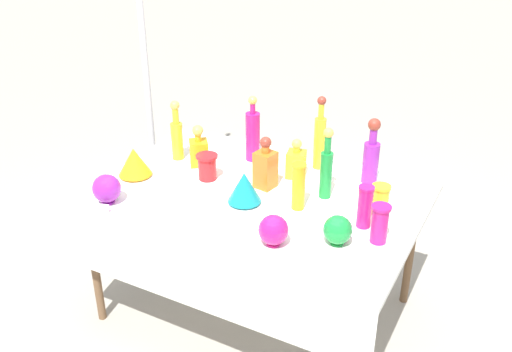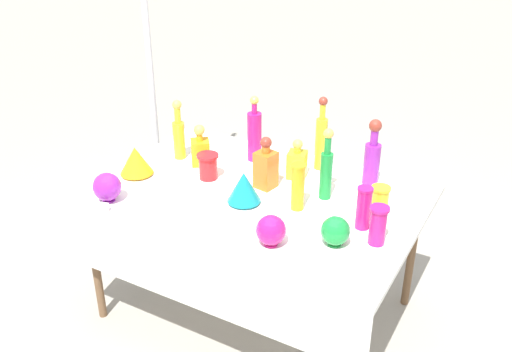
{
  "view_description": "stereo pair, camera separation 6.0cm",
  "coord_description": "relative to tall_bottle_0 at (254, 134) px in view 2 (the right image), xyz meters",
  "views": [
    {
      "loc": [
        1.2,
        -2.26,
        2.18
      ],
      "look_at": [
        0.0,
        0.0,
        0.86
      ],
      "focal_mm": 40.0,
      "sensor_mm": 36.0,
      "label": 1
    },
    {
      "loc": [
        1.26,
        -2.24,
        2.18
      ],
      "look_at": [
        0.0,
        0.0,
        0.86
      ],
      "focal_mm": 40.0,
      "sensor_mm": 36.0,
      "label": 2
    }
  ],
  "objects": [
    {
      "name": "tall_bottle_1",
      "position": [
        -0.39,
        -0.19,
        -0.01
      ],
      "size": [
        0.07,
        0.07,
        0.35
      ],
      "color": "yellow",
      "rests_on": "display_table"
    },
    {
      "name": "canopy_pole",
      "position": [
        -0.96,
        0.28,
        0.14
      ],
      "size": [
        0.18,
        0.18,
        2.63
      ],
      "color": "silver",
      "rests_on": "ground"
    },
    {
      "name": "tall_bottle_3",
      "position": [
        0.68,
        0.05,
        -0.01
      ],
      "size": [
        0.08,
        0.08,
        0.36
      ],
      "color": "purple",
      "rests_on": "display_table"
    },
    {
      "name": "round_bowl_0",
      "position": [
        0.74,
        -0.59,
        -0.09
      ],
      "size": [
        0.13,
        0.13,
        0.14
      ],
      "color": "#198C38",
      "rests_on": "display_table"
    },
    {
      "name": "slender_vase_3",
      "position": [
        0.89,
        -0.49,
        -0.06
      ],
      "size": [
        0.09,
        0.09,
        0.18
      ],
      "color": "#C61972",
      "rests_on": "display_table"
    },
    {
      "name": "square_decanter_0",
      "position": [
        0.31,
        -0.08,
        -0.07
      ],
      "size": [
        0.12,
        0.12,
        0.22
      ],
      "color": "yellow",
      "rests_on": "display_table"
    },
    {
      "name": "slender_vase_0",
      "position": [
        0.82,
        -0.25,
        -0.08
      ],
      "size": [
        0.09,
        0.09,
        0.15
      ],
      "color": "yellow",
      "rests_on": "display_table"
    },
    {
      "name": "slender_vase_4",
      "position": [
        0.46,
        -0.39,
        -0.03
      ],
      "size": [
        0.07,
        0.07,
        0.24
      ],
      "color": "orange",
      "rests_on": "display_table"
    },
    {
      "name": "square_decanter_2",
      "position": [
        0.22,
        -0.26,
        -0.04
      ],
      "size": [
        0.11,
        0.11,
        0.28
      ],
      "color": "orange",
      "rests_on": "display_table"
    },
    {
      "name": "slender_vase_1",
      "position": [
        -0.1,
        -0.33,
        -0.08
      ],
      "size": [
        0.12,
        0.12,
        0.14
      ],
      "color": "red",
      "rests_on": "display_table"
    },
    {
      "name": "display_table",
      "position": [
        0.21,
        -0.39,
        -0.21
      ],
      "size": [
        1.66,
        1.15,
        0.76
      ],
      "color": "white",
      "rests_on": "ground"
    },
    {
      "name": "tall_bottle_4",
      "position": [
        0.37,
        0.08,
        0.02
      ],
      "size": [
        0.06,
        0.06,
        0.42
      ],
      "color": "yellow",
      "rests_on": "display_table"
    },
    {
      "name": "round_bowl_1",
      "position": [
        -0.4,
        -0.78,
        -0.08
      ],
      "size": [
        0.14,
        0.14,
        0.15
      ],
      "color": "purple",
      "rests_on": "display_table"
    },
    {
      "name": "round_bowl_2",
      "position": [
        0.49,
        -0.73,
        -0.08
      ],
      "size": [
        0.13,
        0.13,
        0.14
      ],
      "color": "#C61972",
      "rests_on": "display_table"
    },
    {
      "name": "square_decanter_1",
      "position": [
        -0.24,
        -0.2,
        -0.07
      ],
      "size": [
        0.14,
        0.14,
        0.24
      ],
      "color": "orange",
      "rests_on": "display_table"
    },
    {
      "name": "fluted_vase_1",
      "position": [
        -0.46,
        -0.48,
        -0.07
      ],
      "size": [
        0.18,
        0.18,
        0.16
      ],
      "color": "orange",
      "rests_on": "display_table"
    },
    {
      "name": "tall_bottle_0",
      "position": [
        0.0,
        0.0,
        0.0
      ],
      "size": [
        0.08,
        0.08,
        0.38
      ],
      "color": "#C61972",
      "rests_on": "display_table"
    },
    {
      "name": "price_tag_left",
      "position": [
        -0.35,
        -0.87,
        -0.14
      ],
      "size": [
        0.05,
        0.03,
        0.04
      ],
      "primitive_type": "cube",
      "rotation": [
        -0.21,
        0.0,
        0.27
      ],
      "color": "white",
      "rests_on": "display_table"
    },
    {
      "name": "fluted_vase_0",
      "position": [
        0.2,
        -0.46,
        -0.07
      ],
      "size": [
        0.17,
        0.17,
        0.17
      ],
      "color": "teal",
      "rests_on": "display_table"
    },
    {
      "name": "tall_bottle_2",
      "position": [
        0.53,
        -0.22,
        0.0
      ],
      "size": [
        0.06,
        0.06,
        0.38
      ],
      "color": "#198C38",
      "rests_on": "display_table"
    },
    {
      "name": "slender_vase_2",
      "position": [
        0.79,
        -0.39,
        -0.05
      ],
      "size": [
        0.07,
        0.07,
        0.21
      ],
      "color": "#C61972",
      "rests_on": "display_table"
    },
    {
      "name": "ground_plane",
      "position": [
        0.21,
        -0.35,
        -0.92
      ],
      "size": [
        40.0,
        40.0,
        0.0
      ],
      "primitive_type": "plane",
      "color": "#A0998C"
    }
  ]
}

